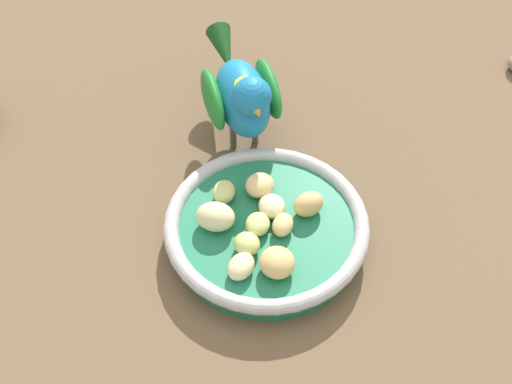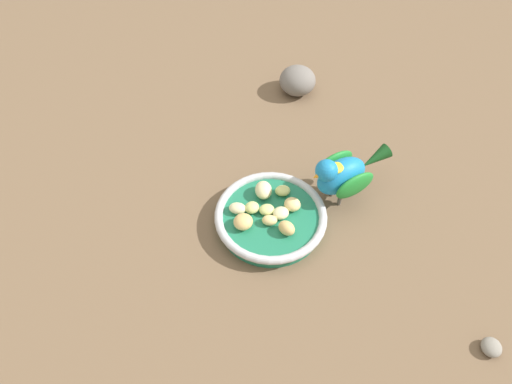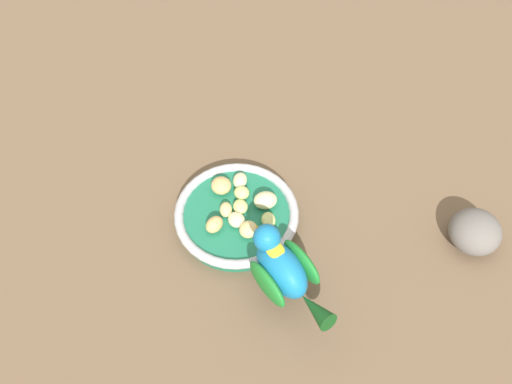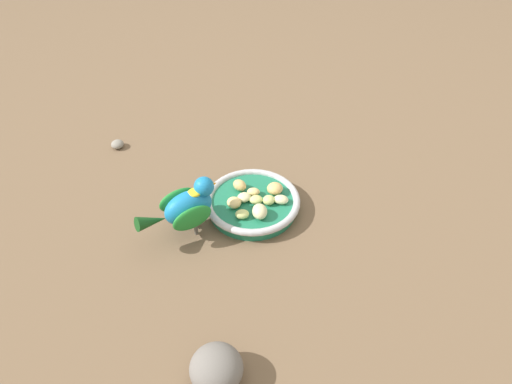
{
  "view_description": "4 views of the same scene",
  "coord_description": "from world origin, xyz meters",
  "px_view_note": "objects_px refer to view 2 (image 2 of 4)",
  "views": [
    {
      "loc": [
        -0.39,
        -0.12,
        0.58
      ],
      "look_at": [
        0.02,
        0.01,
        0.06
      ],
      "focal_mm": 52.83,
      "sensor_mm": 36.0,
      "label": 1
    },
    {
      "loc": [
        0.02,
        -0.51,
        0.71
      ],
      "look_at": [
        -0.01,
        0.02,
        0.06
      ],
      "focal_mm": 35.43,
      "sensor_mm": 36.0,
      "label": 2
    },
    {
      "loc": [
        0.48,
        0.02,
        0.73
      ],
      "look_at": [
        -0.01,
        0.03,
        0.05
      ],
      "focal_mm": 38.87,
      "sensor_mm": 36.0,
      "label": 3
    },
    {
      "loc": [
        0.0,
        0.66,
        0.64
      ],
      "look_at": [
        0.01,
        0.02,
        0.06
      ],
      "focal_mm": 31.75,
      "sensor_mm": 36.0,
      "label": 4
    }
  ],
  "objects_px": {
    "parrot": "(343,174)",
    "rock_large": "(297,81)",
    "apple_piece_8": "(243,222)",
    "feeding_bowl": "(271,216)",
    "pebble_0": "(491,347)",
    "apple_piece_3": "(270,220)",
    "apple_piece_5": "(283,191)",
    "apple_piece_1": "(267,210)",
    "apple_piece_6": "(238,208)",
    "apple_piece_4": "(263,190)",
    "apple_piece_7": "(287,228)",
    "apple_piece_0": "(281,212)",
    "apple_piece_9": "(292,204)",
    "apple_piece_2": "(252,208)"
  },
  "relations": [
    {
      "from": "parrot",
      "to": "rock_large",
      "type": "xyz_separation_m",
      "value": [
        -0.07,
        0.29,
        -0.04
      ]
    },
    {
      "from": "apple_piece_8",
      "to": "feeding_bowl",
      "type": "bearing_deg",
      "value": 31.71
    },
    {
      "from": "rock_large",
      "to": "pebble_0",
      "type": "relative_size",
      "value": 2.51
    },
    {
      "from": "apple_piece_3",
      "to": "apple_piece_5",
      "type": "height_order",
      "value": "same"
    },
    {
      "from": "feeding_bowl",
      "to": "apple_piece_3",
      "type": "relative_size",
      "value": 7.47
    },
    {
      "from": "apple_piece_1",
      "to": "parrot",
      "type": "distance_m",
      "value": 0.14
    },
    {
      "from": "apple_piece_1",
      "to": "apple_piece_8",
      "type": "bearing_deg",
      "value": -141.82
    },
    {
      "from": "apple_piece_3",
      "to": "parrot",
      "type": "relative_size",
      "value": 0.17
    },
    {
      "from": "rock_large",
      "to": "apple_piece_6",
      "type": "bearing_deg",
      "value": -106.24
    },
    {
      "from": "apple_piece_8",
      "to": "apple_piece_4",
      "type": "bearing_deg",
      "value": 66.5
    },
    {
      "from": "parrot",
      "to": "pebble_0",
      "type": "distance_m",
      "value": 0.34
    },
    {
      "from": "apple_piece_6",
      "to": "apple_piece_7",
      "type": "distance_m",
      "value": 0.09
    },
    {
      "from": "apple_piece_3",
      "to": "apple_piece_0",
      "type": "bearing_deg",
      "value": 44.75
    },
    {
      "from": "apple_piece_3",
      "to": "apple_piece_7",
      "type": "distance_m",
      "value": 0.03
    },
    {
      "from": "apple_piece_1",
      "to": "feeding_bowl",
      "type": "bearing_deg",
      "value": -15.33
    },
    {
      "from": "apple_piece_3",
      "to": "apple_piece_4",
      "type": "xyz_separation_m",
      "value": [
        -0.01,
        0.06,
        0.0
      ]
    },
    {
      "from": "apple_piece_0",
      "to": "parrot",
      "type": "bearing_deg",
      "value": 30.74
    },
    {
      "from": "apple_piece_1",
      "to": "apple_piece_4",
      "type": "bearing_deg",
      "value": 102.12
    },
    {
      "from": "apple_piece_4",
      "to": "apple_piece_9",
      "type": "xyz_separation_m",
      "value": [
        0.05,
        -0.03,
        -0.0
      ]
    },
    {
      "from": "apple_piece_0",
      "to": "apple_piece_8",
      "type": "bearing_deg",
      "value": -157.46
    },
    {
      "from": "apple_piece_9",
      "to": "rock_large",
      "type": "height_order",
      "value": "rock_large"
    },
    {
      "from": "apple_piece_2",
      "to": "apple_piece_4",
      "type": "bearing_deg",
      "value": 64.95
    },
    {
      "from": "feeding_bowl",
      "to": "apple_piece_5",
      "type": "bearing_deg",
      "value": 66.64
    },
    {
      "from": "apple_piece_8",
      "to": "apple_piece_9",
      "type": "height_order",
      "value": "apple_piece_8"
    },
    {
      "from": "apple_piece_1",
      "to": "pebble_0",
      "type": "xyz_separation_m",
      "value": [
        0.33,
        -0.21,
        -0.02
      ]
    },
    {
      "from": "apple_piece_6",
      "to": "parrot",
      "type": "bearing_deg",
      "value": 18.04
    },
    {
      "from": "apple_piece_0",
      "to": "apple_piece_9",
      "type": "distance_m",
      "value": 0.02
    },
    {
      "from": "apple_piece_6",
      "to": "pebble_0",
      "type": "xyz_separation_m",
      "value": [
        0.38,
        -0.21,
        -0.02
      ]
    },
    {
      "from": "apple_piece_3",
      "to": "apple_piece_6",
      "type": "xyz_separation_m",
      "value": [
        -0.06,
        0.02,
        -0.0
      ]
    },
    {
      "from": "apple_piece_0",
      "to": "apple_piece_5",
      "type": "bearing_deg",
      "value": 87.17
    },
    {
      "from": "apple_piece_6",
      "to": "apple_piece_5",
      "type": "bearing_deg",
      "value": 29.24
    },
    {
      "from": "apple_piece_5",
      "to": "parrot",
      "type": "height_order",
      "value": "parrot"
    },
    {
      "from": "apple_piece_2",
      "to": "apple_piece_6",
      "type": "xyz_separation_m",
      "value": [
        -0.02,
        -0.0,
        -0.0
      ]
    },
    {
      "from": "feeding_bowl",
      "to": "apple_piece_8",
      "type": "xyz_separation_m",
      "value": [
        -0.05,
        -0.03,
        0.02
      ]
    },
    {
      "from": "pebble_0",
      "to": "apple_piece_2",
      "type": "bearing_deg",
      "value": 148.8
    },
    {
      "from": "apple_piece_0",
      "to": "apple_piece_9",
      "type": "height_order",
      "value": "apple_piece_9"
    },
    {
      "from": "apple_piece_0",
      "to": "apple_piece_8",
      "type": "xyz_separation_m",
      "value": [
        -0.06,
        -0.03,
        0.0
      ]
    },
    {
      "from": "apple_piece_4",
      "to": "pebble_0",
      "type": "height_order",
      "value": "apple_piece_4"
    },
    {
      "from": "apple_piece_0",
      "to": "apple_piece_5",
      "type": "xyz_separation_m",
      "value": [
        0.0,
        0.05,
        0.0
      ]
    },
    {
      "from": "feeding_bowl",
      "to": "apple_piece_6",
      "type": "height_order",
      "value": "apple_piece_6"
    },
    {
      "from": "apple_piece_9",
      "to": "apple_piece_5",
      "type": "bearing_deg",
      "value": 118.95
    },
    {
      "from": "feeding_bowl",
      "to": "apple_piece_4",
      "type": "relative_size",
      "value": 5.3
    },
    {
      "from": "apple_piece_5",
      "to": "apple_piece_6",
      "type": "height_order",
      "value": "same"
    },
    {
      "from": "apple_piece_3",
      "to": "apple_piece_5",
      "type": "bearing_deg",
      "value": 72.27
    },
    {
      "from": "apple_piece_2",
      "to": "apple_piece_4",
      "type": "relative_size",
      "value": 0.68
    },
    {
      "from": "apple_piece_3",
      "to": "apple_piece_1",
      "type": "bearing_deg",
      "value": 104.08
    },
    {
      "from": "apple_piece_6",
      "to": "pebble_0",
      "type": "relative_size",
      "value": 0.97
    },
    {
      "from": "apple_piece_8",
      "to": "rock_large",
      "type": "relative_size",
      "value": 0.42
    },
    {
      "from": "apple_piece_4",
      "to": "apple_piece_9",
      "type": "distance_m",
      "value": 0.06
    },
    {
      "from": "apple_piece_0",
      "to": "apple_piece_2",
      "type": "height_order",
      "value": "apple_piece_2"
    }
  ]
}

